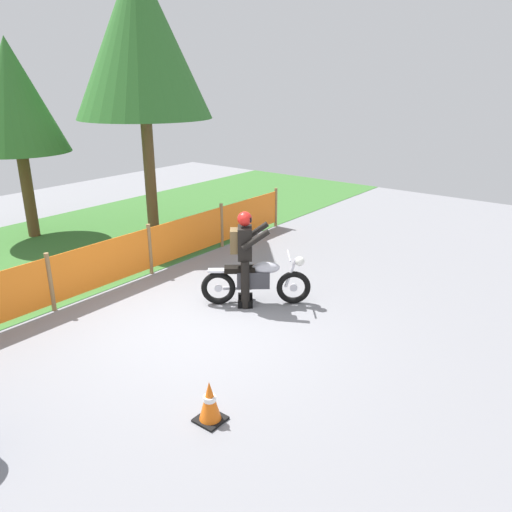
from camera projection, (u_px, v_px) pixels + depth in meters
ground at (199, 327)px, 8.02m from camera, size 24.00×24.00×0.02m
grass_verge at (28, 258)px, 11.07m from camera, size 24.00×5.78×0.01m
barrier_fence at (104, 263)px, 9.22m from camera, size 11.04×0.08×1.05m
tree_leftmost at (13, 97)px, 11.52m from camera, size 2.34×2.34×4.71m
tree_near_left at (140, 39)px, 11.28m from camera, size 3.19×3.19×6.43m
motorcycle_lead at (257, 280)px, 8.70m from camera, size 1.30×1.57×0.92m
rider_lead at (245, 253)px, 8.52m from camera, size 0.74×0.78×1.69m
traffic_cone at (210, 402)px, 5.73m from camera, size 0.32×0.32×0.53m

